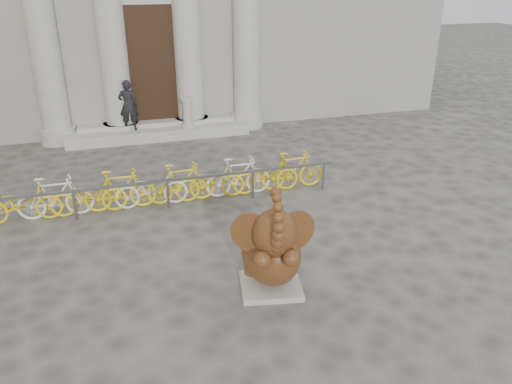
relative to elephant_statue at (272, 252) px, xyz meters
name	(u,v)px	position (x,y,z in m)	size (l,w,h in m)	color
ground	(225,295)	(-0.83, 0.08, -0.76)	(80.00, 80.00, 0.00)	#474442
entrance_steps	(159,132)	(-0.83, 9.48, -0.58)	(6.00, 1.20, 0.36)	#A8A59E
elephant_statue	(272,252)	(0.00, 0.00, 0.00)	(1.39, 1.64, 2.10)	#A8A59E
bike_rack	(166,185)	(-1.29, 4.09, -0.26)	(8.33, 0.53, 1.00)	slate
pedestrian	(128,105)	(-1.75, 9.39, 0.42)	(0.60, 0.39, 1.65)	black
balustrade_post	(187,113)	(0.12, 9.18, 0.06)	(0.41, 0.41, 1.01)	#A8A59E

